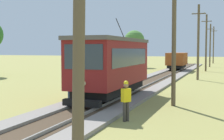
% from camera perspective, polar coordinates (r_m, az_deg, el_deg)
% --- Properties ---
extents(red_tram, '(2.60, 8.54, 4.79)m').
position_cam_1_polar(red_tram, '(18.91, -0.07, 1.00)').
color(red_tram, maroon).
rests_on(red_tram, rail_right).
extents(freight_car, '(2.40, 5.20, 2.31)m').
position_cam_1_polar(freight_car, '(44.89, 11.93, 1.77)').
color(freight_car, '#93471E').
rests_on(freight_car, rail_right).
extents(utility_pole_foreground, '(1.40, 0.49, 6.63)m').
position_cam_1_polar(utility_pole_foreground, '(6.05, -6.18, 6.41)').
color(utility_pole_foreground, brown).
rests_on(utility_pole_foreground, ground).
extents(utility_pole_near_tram, '(1.40, 0.41, 7.18)m').
position_cam_1_polar(utility_pole_near_tram, '(17.19, 11.42, 5.61)').
color(utility_pole_near_tram, brown).
rests_on(utility_pole_near_tram, ground).
extents(utility_pole_mid, '(1.40, 0.36, 7.65)m').
position_cam_1_polar(utility_pole_mid, '(32.55, 15.71, 5.11)').
color(utility_pole_mid, brown).
rests_on(utility_pole_mid, ground).
extents(utility_pole_far, '(1.40, 0.50, 8.03)m').
position_cam_1_polar(utility_pole_far, '(45.54, 17.07, 4.92)').
color(utility_pole_far, brown).
rests_on(utility_pole_far, ground).
extents(utility_pole_distant, '(1.40, 0.45, 7.59)m').
position_cam_1_polar(utility_pole_distant, '(56.91, 17.74, 4.45)').
color(utility_pole_distant, brown).
rests_on(utility_pole_distant, ground).
extents(utility_pole_horizon, '(1.40, 0.48, 8.13)m').
position_cam_1_polar(utility_pole_horizon, '(71.46, 18.30, 4.50)').
color(utility_pole_horizon, brown).
rests_on(utility_pole_horizon, ground).
extents(track_worker, '(0.42, 0.45, 1.78)m').
position_cam_1_polar(track_worker, '(13.41, 2.61, -5.39)').
color(track_worker, '#38332D').
rests_on(track_worker, ground).
extents(second_worker, '(0.39, 0.45, 1.78)m').
position_cam_1_polar(second_worker, '(19.24, -7.79, -2.60)').
color(second_worker, navy).
rests_on(second_worker, ground).
extents(tree_left_near, '(3.55, 3.55, 6.43)m').
position_cam_1_polar(tree_left_near, '(53.78, 4.15, 5.46)').
color(tree_left_near, '#4C3823').
rests_on(tree_left_near, ground).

